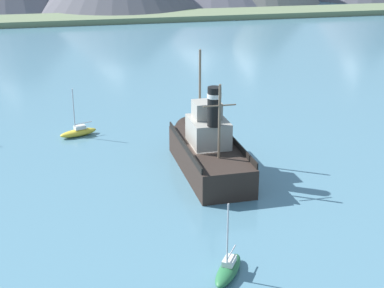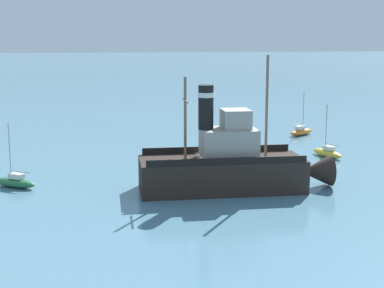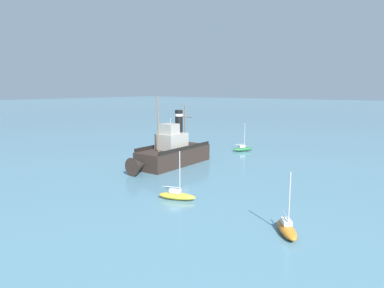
{
  "view_description": "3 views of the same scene",
  "coord_description": "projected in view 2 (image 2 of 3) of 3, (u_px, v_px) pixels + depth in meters",
  "views": [
    {
      "loc": [
        -10.66,
        -43.9,
        19.68
      ],
      "look_at": [
        -0.15,
        2.05,
        2.11
      ],
      "focal_mm": 55.0,
      "sensor_mm": 36.0,
      "label": 1
    },
    {
      "loc": [
        42.46,
        -7.0,
        11.5
      ],
      "look_at": [
        -1.65,
        -1.44,
        3.02
      ],
      "focal_mm": 55.0,
      "sensor_mm": 36.0,
      "label": 2
    },
    {
      "loc": [
        -30.23,
        37.39,
        10.93
      ],
      "look_at": [
        -1.54,
        -0.53,
        3.13
      ],
      "focal_mm": 32.0,
      "sensor_mm": 36.0,
      "label": 3
    }
  ],
  "objects": [
    {
      "name": "ground_plane",
      "position": [
        214.0,
        187.0,
        44.39
      ],
      "size": [
        600.0,
        600.0,
        0.0
      ],
      "primitive_type": "plane",
      "color": "teal"
    },
    {
      "name": "old_tugboat",
      "position": [
        230.0,
        166.0,
        43.23
      ],
      "size": [
        4.64,
        14.46,
        9.9
      ],
      "color": "#2D231E",
      "rests_on": "ground"
    },
    {
      "name": "sailboat_yellow",
      "position": [
        327.0,
        152.0,
        54.98
      ],
      "size": [
        3.94,
        2.36,
        4.9
      ],
      "color": "gold",
      "rests_on": "ground"
    },
    {
      "name": "sailboat_orange",
      "position": [
        301.0,
        131.0,
        66.61
      ],
      "size": [
        3.15,
        3.7,
        4.9
      ],
      "color": "orange",
      "rests_on": "ground"
    },
    {
      "name": "sailboat_green",
      "position": [
        15.0,
        182.0,
        44.24
      ],
      "size": [
        2.98,
        3.79,
        4.9
      ],
      "color": "#286B3D",
      "rests_on": "ground"
    }
  ]
}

